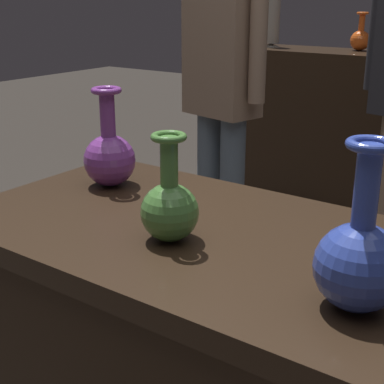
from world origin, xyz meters
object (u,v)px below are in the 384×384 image
vase_left_accent (109,155)px  visitor_near_left (222,79)px  shelf_vase_left (360,38)px  vase_tall_behind (359,259)px  shelf_vase_far_left (272,22)px  vase_centerpiece (170,206)px

vase_left_accent → visitor_near_left: visitor_near_left is taller
shelf_vase_left → visitor_near_left: (-0.17, -1.17, -0.11)m
shelf_vase_left → visitor_near_left: size_ratio=0.13×
vase_left_accent → visitor_near_left: bearing=105.8°
vase_tall_behind → visitor_near_left: (-1.06, 1.23, 0.06)m
visitor_near_left → vase_tall_behind: bearing=143.8°
visitor_near_left → shelf_vase_far_left: bearing=-59.0°
vase_left_accent → visitor_near_left: 1.04m
visitor_near_left → vase_left_accent: bearing=119.0°
shelf_vase_far_left → visitor_near_left: 1.16m
vase_centerpiece → shelf_vase_left: 2.41m
vase_left_accent → shelf_vase_far_left: size_ratio=0.90×
vase_tall_behind → vase_left_accent: bearing=163.2°
shelf_vase_far_left → shelf_vase_left: bearing=8.9°
vase_tall_behind → vase_centerpiece: bearing=174.6°
vase_left_accent → visitor_near_left: size_ratio=0.16×
vase_left_accent → shelf_vase_far_left: shelf_vase_far_left is taller
shelf_vase_left → vase_tall_behind: bearing=-69.7°
vase_tall_behind → shelf_vase_left: 2.56m
vase_tall_behind → shelf_vase_far_left: 2.72m
vase_left_accent → vase_tall_behind: bearing=-16.8°
vase_tall_behind → shelf_vase_far_left: shelf_vase_far_left is taller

